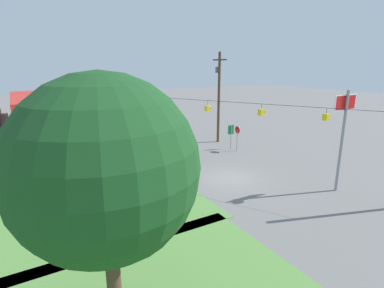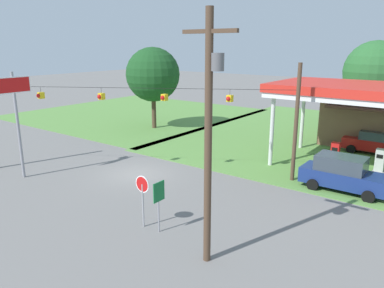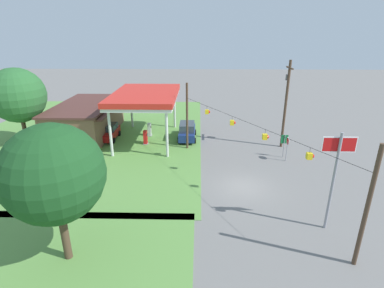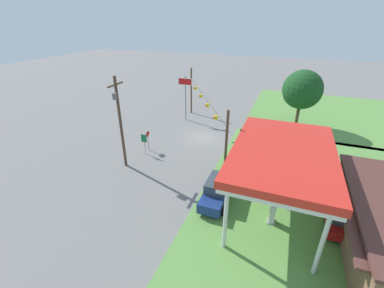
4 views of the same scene
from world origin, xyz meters
name	(u,v)px [view 4 (image 4 of 4)]	position (x,y,z in m)	size (l,w,h in m)	color
ground_plane	(203,138)	(0.00, 0.00, 0.00)	(160.00, 160.00, 0.00)	slate
grass_verge_opposite_corner	(328,114)	(-16.00, 16.00, 0.02)	(24.00, 24.00, 0.04)	#5B8E42
gas_station_canopy	(283,155)	(11.22, 9.81, 5.20)	(11.38, 7.11, 5.70)	silver
fuel_pump_near	(276,193)	(9.78, 9.81, 0.78)	(0.71, 0.56, 1.63)	gray
fuel_pump_far	(272,214)	(12.65, 9.81, 0.78)	(0.71, 0.56, 1.63)	gray
car_at_pumps_front	(217,191)	(11.61, 5.13, 1.03)	(4.85, 2.13, 2.05)	navy
car_at_pumps_rear	(340,217)	(11.34, 14.49, 0.93)	(4.25, 2.12, 1.79)	#AD1414
stop_sign_roadside	(148,136)	(5.48, -4.97, 1.81)	(0.80, 0.08, 2.50)	#99999E
stop_sign_overhead	(185,90)	(-5.31, -4.65, 4.66)	(0.22, 2.08, 6.65)	gray
route_sign	(144,140)	(6.41, -4.92, 1.71)	(0.10, 0.70, 2.40)	gray
utility_pole_main	(120,119)	(9.46, -5.51, 5.28)	(2.20, 0.44, 9.43)	#4C3828
signal_span_gantry	(204,109)	(0.00, -0.01, 3.96)	(17.51, 10.24, 7.21)	#4C3828
tree_west_verge	(302,90)	(-8.53, 11.17, 5.36)	(5.29, 5.29, 8.01)	#4C3828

